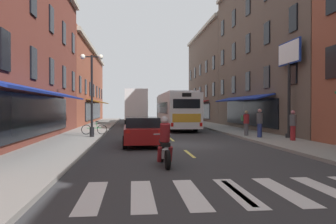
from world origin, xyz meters
name	(u,v)px	position (x,y,z in m)	size (l,w,h in m)	color
ground_plane	(178,146)	(0.00, 0.00, -0.05)	(34.80, 80.00, 0.10)	#333335
lane_centre_dashes	(179,145)	(0.00, -0.25, 0.00)	(0.14, 73.90, 0.01)	#DBCC4C
crosswalk_near	(237,192)	(0.00, -10.00, 0.00)	(7.10, 2.80, 0.01)	silver
sidewalk_left	(64,145)	(-5.90, 0.00, 0.07)	(3.00, 80.00, 0.14)	gray
sidewalk_right	(285,142)	(5.90, 0.00, 0.07)	(3.00, 80.00, 0.14)	gray
billboard_sign	(289,65)	(7.05, 1.87, 4.55)	(0.40, 2.74, 5.86)	black
transit_bus	(176,110)	(1.56, 12.75, 1.72)	(2.74, 11.17, 3.28)	white
box_truck	(136,107)	(-1.97, 20.60, 2.04)	(2.51, 7.32, 3.95)	#B21E19
sedan_near	(142,131)	(-1.91, -0.02, 0.74)	(2.00, 4.76, 1.46)	maroon
sedan_mid	(137,117)	(-1.73, 32.38, 0.66)	(1.99, 4.43, 1.26)	silver
motorcycle_rider	(165,145)	(-1.33, -6.30, 0.71)	(0.62, 2.07, 1.66)	black
bicycle_near	(94,129)	(-5.00, 5.72, 0.50)	(1.71, 0.48, 0.91)	black
pedestrian_near	(246,122)	(4.98, 3.64, 1.00)	(0.49, 0.51, 1.64)	#4C4C51
pedestrian_mid	(293,125)	(6.48, 0.21, 1.00)	(0.36, 0.36, 1.67)	maroon
pedestrian_far	(260,123)	(5.37, 2.27, 1.04)	(0.36, 0.36, 1.75)	navy
street_lamp_twin	(92,91)	(-4.93, 3.80, 3.00)	(1.42, 0.32, 5.16)	black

